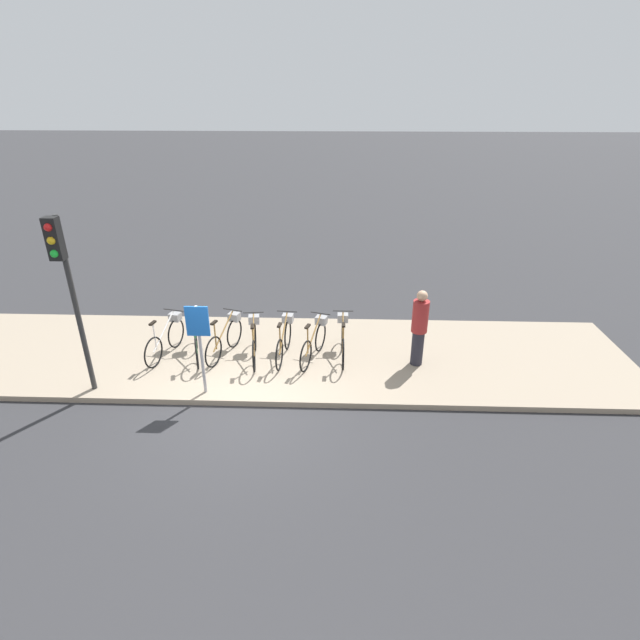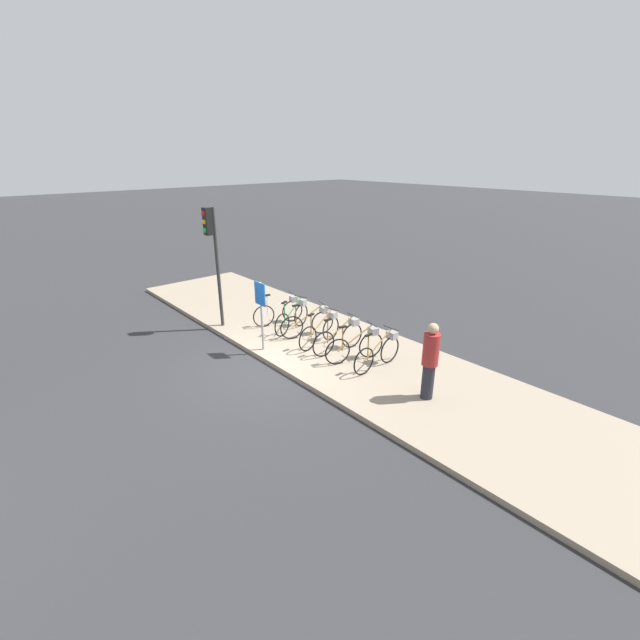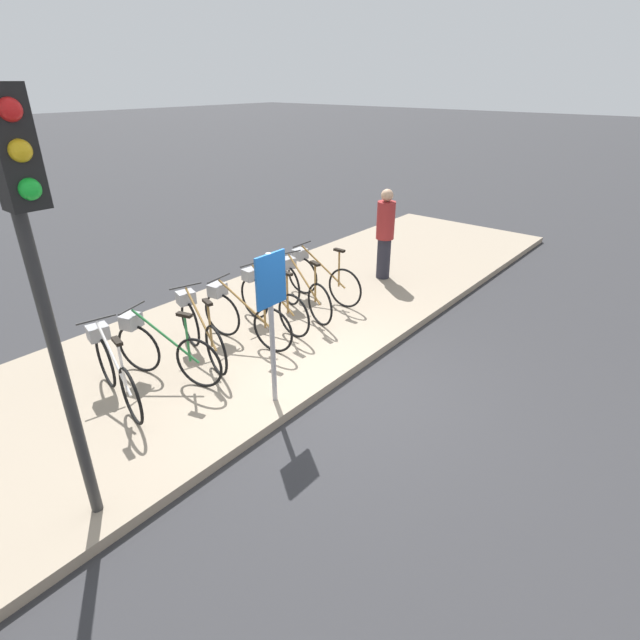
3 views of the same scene
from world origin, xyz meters
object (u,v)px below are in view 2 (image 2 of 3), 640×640
(parked_bicycle_3, at_px, (322,329))
(parked_bicycle_6, at_px, (380,351))
(parked_bicycle_0, at_px, (281,310))
(parked_bicycle_1, at_px, (294,316))
(parked_bicycle_5, at_px, (358,344))
(pedestrian, at_px, (430,360))
(sign_post, at_px, (261,305))
(parked_bicycle_4, at_px, (341,336))
(traffic_light, at_px, (212,243))
(parked_bicycle_2, at_px, (310,321))

(parked_bicycle_3, xyz_separation_m, parked_bicycle_6, (1.96, 0.15, 0.00))
(parked_bicycle_0, relative_size, parked_bicycle_1, 1.01)
(parked_bicycle_1, distance_m, parked_bicycle_6, 3.28)
(parked_bicycle_0, relative_size, parked_bicycle_5, 1.02)
(parked_bicycle_3, relative_size, pedestrian, 0.95)
(pedestrian, height_order, sign_post, sign_post)
(parked_bicycle_4, xyz_separation_m, traffic_light, (-3.71, -1.56, 2.10))
(parked_bicycle_2, bearing_deg, parked_bicycle_1, -173.20)
(sign_post, bearing_deg, parked_bicycle_4, 46.40)
(parked_bicycle_0, bearing_deg, parked_bicycle_3, -2.20)
(parked_bicycle_3, xyz_separation_m, traffic_light, (-3.05, -1.47, 2.10))
(parked_bicycle_0, height_order, parked_bicycle_2, same)
(traffic_light, distance_m, sign_post, 2.60)
(parked_bicycle_1, bearing_deg, traffic_light, -138.47)
(parked_bicycle_6, height_order, pedestrian, pedestrian)
(parked_bicycle_1, relative_size, traffic_light, 0.45)
(parked_bicycle_2, xyz_separation_m, sign_post, (-0.12, -1.56, 0.84))
(parked_bicycle_0, distance_m, parked_bicycle_6, 3.93)
(parked_bicycle_4, distance_m, sign_post, 2.24)
(parked_bicycle_0, distance_m, parked_bicycle_5, 3.31)
(parked_bicycle_3, bearing_deg, parked_bicycle_2, 168.26)
(parked_bicycle_0, xyz_separation_m, sign_post, (1.20, -1.50, 0.84))
(parked_bicycle_5, bearing_deg, pedestrian, -4.39)
(traffic_light, bearing_deg, parked_bicycle_3, 25.77)
(parked_bicycle_5, height_order, parked_bicycle_6, same)
(parked_bicycle_6, relative_size, sign_post, 0.88)
(parked_bicycle_4, xyz_separation_m, parked_bicycle_5, (0.68, -0.06, 0.00))
(parked_bicycle_2, bearing_deg, parked_bicycle_0, -177.38)
(parked_bicycle_0, distance_m, parked_bicycle_1, 0.65)
(pedestrian, bearing_deg, parked_bicycle_2, 176.16)
(parked_bicycle_2, height_order, sign_post, sign_post)
(pedestrian, xyz_separation_m, traffic_light, (-6.61, -1.32, 1.63))
(parked_bicycle_5, bearing_deg, sign_post, -145.61)
(parked_bicycle_6, bearing_deg, parked_bicycle_5, -168.33)
(parked_bicycle_3, xyz_separation_m, pedestrian, (3.56, -0.15, 0.46))
(parked_bicycle_1, relative_size, sign_post, 0.85)
(parked_bicycle_2, height_order, parked_bicycle_3, same)
(parked_bicycle_3, xyz_separation_m, parked_bicycle_5, (1.34, 0.02, 0.00))
(parked_bicycle_1, height_order, parked_bicycle_6, same)
(parked_bicycle_3, bearing_deg, parked_bicycle_6, 4.42)
(parked_bicycle_0, xyz_separation_m, pedestrian, (5.54, -0.22, 0.46))
(parked_bicycle_0, bearing_deg, traffic_light, -124.76)
(traffic_light, bearing_deg, pedestrian, 11.33)
(parked_bicycle_0, height_order, parked_bicycle_3, same)
(pedestrian, bearing_deg, parked_bicycle_5, 175.61)
(sign_post, bearing_deg, parked_bicycle_2, 85.61)
(parked_bicycle_0, height_order, parked_bicycle_6, same)
(parked_bicycle_2, bearing_deg, parked_bicycle_6, 0.33)
(pedestrian, bearing_deg, sign_post, -163.63)
(parked_bicycle_2, relative_size, pedestrian, 0.92)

